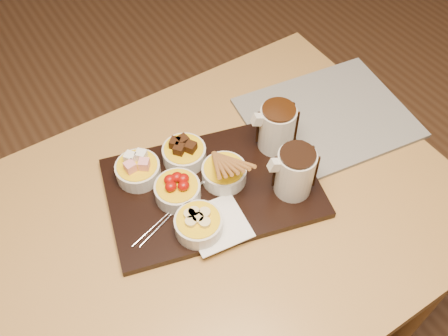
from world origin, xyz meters
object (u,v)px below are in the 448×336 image
serving_board (213,188)px  pitcher_milk_chocolate (277,128)px  dining_table (193,247)px  newspaper (328,118)px  pitcher_dark_chocolate (295,173)px  bowl_strawberries (178,191)px

serving_board → pitcher_milk_chocolate: size_ratio=4.07×
dining_table → newspaper: size_ratio=3.05×
dining_table → pitcher_dark_chocolate: 0.29m
bowl_strawberries → pitcher_milk_chocolate: size_ratio=0.88×
pitcher_dark_chocolate → pitcher_milk_chocolate: same height
pitcher_dark_chocolate → newspaper: 0.26m
pitcher_dark_chocolate → bowl_strawberries: bearing=167.3°
dining_table → newspaper: bearing=10.4°
serving_board → pitcher_dark_chocolate: size_ratio=4.07×
bowl_strawberries → dining_table: bearing=-97.8°
bowl_strawberries → newspaper: (0.44, 0.01, -0.03)m
bowl_strawberries → newspaper: bowl_strawberries is taller
pitcher_milk_chocolate → serving_board: bearing=-158.2°
bowl_strawberries → pitcher_dark_chocolate: size_ratio=0.88×
serving_board → pitcher_dark_chocolate: 0.19m
serving_board → pitcher_milk_chocolate: (0.19, 0.02, 0.07)m
pitcher_milk_chocolate → newspaper: pitcher_milk_chocolate is taller
newspaper → pitcher_milk_chocolate: bearing=-168.9°
serving_board → newspaper: size_ratio=1.17×
dining_table → pitcher_milk_chocolate: size_ratio=10.60×
dining_table → bowl_strawberries: 0.15m
dining_table → serving_board: 0.15m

